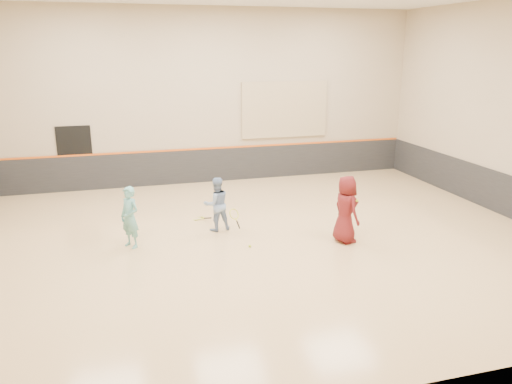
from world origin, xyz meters
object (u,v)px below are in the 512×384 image
object	(u,v)px
instructor	(217,204)
girl	(130,217)
young_man	(346,209)
spare_racket	(199,216)

from	to	relation	value
instructor	girl	bearing A→B (deg)	6.87
instructor	young_man	world-z (taller)	young_man
girl	instructor	bearing A→B (deg)	65.74
girl	spare_racket	bearing A→B (deg)	90.83
young_man	spare_racket	world-z (taller)	young_man
girl	young_man	bearing A→B (deg)	39.26
instructor	young_man	size ratio (longest dim) A/B	0.85
girl	spare_racket	world-z (taller)	girl
young_man	spare_racket	xyz separation A→B (m)	(-3.24, 2.65, -0.75)
young_man	girl	bearing A→B (deg)	67.88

